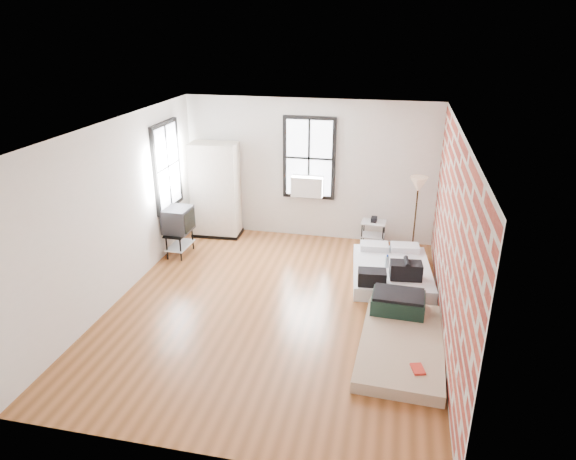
% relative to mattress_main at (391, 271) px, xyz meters
% --- Properties ---
extents(ground, '(6.00, 6.00, 0.00)m').
position_rel_mattress_main_xyz_m(ground, '(-1.75, -1.37, -0.15)').
color(ground, brown).
rests_on(ground, ground).
extents(room_shell, '(5.02, 6.02, 2.80)m').
position_rel_mattress_main_xyz_m(room_shell, '(-1.52, -1.00, 1.58)').
color(room_shell, silver).
rests_on(room_shell, ground).
extents(mattress_main, '(1.46, 1.88, 0.57)m').
position_rel_mattress_main_xyz_m(mattress_main, '(0.00, 0.00, 0.00)').
color(mattress_main, white).
rests_on(mattress_main, ground).
extents(mattress_bare, '(1.18, 2.13, 0.45)m').
position_rel_mattress_main_xyz_m(mattress_bare, '(0.18, -1.90, -0.02)').
color(mattress_bare, tan).
rests_on(mattress_bare, ground).
extents(wardrobe, '(1.00, 0.60, 1.93)m').
position_rel_mattress_main_xyz_m(wardrobe, '(-3.61, 1.28, 0.81)').
color(wardrobe, black).
rests_on(wardrobe, ground).
extents(side_table, '(0.48, 0.39, 0.61)m').
position_rel_mattress_main_xyz_m(side_table, '(-0.40, 1.35, 0.25)').
color(side_table, black).
rests_on(side_table, ground).
extents(floor_lamp, '(0.32, 0.32, 1.49)m').
position_rel_mattress_main_xyz_m(floor_lamp, '(0.37, 1.28, 1.11)').
color(floor_lamp, black).
rests_on(floor_lamp, ground).
extents(tv_stand, '(0.48, 0.67, 0.93)m').
position_rel_mattress_main_xyz_m(tv_stand, '(-3.96, 0.18, 0.51)').
color(tv_stand, black).
rests_on(tv_stand, ground).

